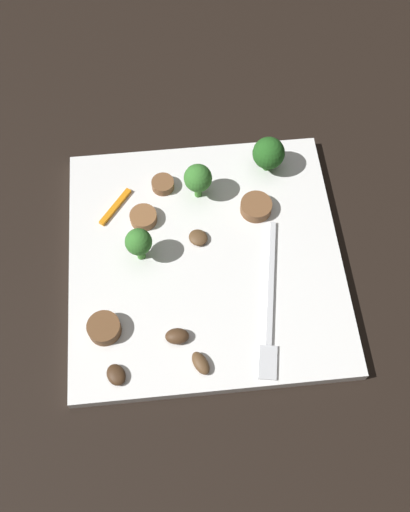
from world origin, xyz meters
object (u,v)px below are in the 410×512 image
object	(u,v)px
broccoli_floret_1	(202,178)
fork	(270,308)
mushroom_1	(177,336)
sausage_slice_1	(256,207)
mushroom_0	(198,238)
sausage_slice_2	(104,328)
broccoli_floret_2	(139,243)
sausage_slice_0	(163,184)
mushroom_3	(116,375)
mushroom_2	(201,363)
pepper_strip_0	(115,207)
plate	(205,259)
broccoli_floret_0	(269,153)
sausage_slice_3	(143,217)

from	to	relation	value
broccoli_floret_1	fork	bearing A→B (deg)	21.03
mushroom_1	sausage_slice_1	bearing A→B (deg)	145.09
fork	mushroom_0	world-z (taller)	mushroom_0
mushroom_0	sausage_slice_1	bearing A→B (deg)	114.76
broccoli_floret_1	sausage_slice_2	size ratio (longest dim) A/B	1.45
broccoli_floret_2	mushroom_0	world-z (taller)	broccoli_floret_2
sausage_slice_2	mushroom_0	size ratio (longest dim) A/B	1.57
sausage_slice_0	sausage_slice_2	xyz separation A→B (m)	(0.17, -0.07, 0.00)
mushroom_3	mushroom_2	bearing A→B (deg)	92.35
sausage_slice_2	mushroom_0	world-z (taller)	sausage_slice_2
mushroom_0	mushroom_2	distance (m)	0.14
fork	broccoli_floret_2	xyz separation A→B (m)	(-0.08, -0.13, 0.03)
sausage_slice_2	mushroom_3	world-z (taller)	sausage_slice_2
broccoli_floret_2	mushroom_1	distance (m)	0.11
fork	pepper_strip_0	xyz separation A→B (m)	(-0.14, -0.16, 0.00)
plate	sausage_slice_1	world-z (taller)	sausage_slice_1
sausage_slice_0	mushroom_0	world-z (taller)	sausage_slice_0
mushroom_2	broccoli_floret_1	bearing A→B (deg)	174.22
plate	sausage_slice_2	world-z (taller)	sausage_slice_2
sausage_slice_1	fork	bearing A→B (deg)	-0.89
fork	mushroom_2	size ratio (longest dim) A/B	6.92
plate	sausage_slice_1	distance (m)	0.08
broccoli_floret_2	mushroom_2	size ratio (longest dim) A/B	1.83
sausage_slice_2	broccoli_floret_1	bearing A→B (deg)	143.72
broccoli_floret_1	pepper_strip_0	bearing A→B (deg)	-85.01
broccoli_floret_1	mushroom_2	size ratio (longest dim) A/B	1.90
sausage_slice_0	mushroom_0	distance (m)	0.08
mushroom_2	plate	bearing A→B (deg)	172.39
broccoli_floret_0	sausage_slice_3	xyz separation A→B (m)	(0.06, -0.15, -0.02)
broccoli_floret_0	mushroom_2	bearing A→B (deg)	-23.46
fork	mushroom_1	xyz separation A→B (m)	(0.02, -0.10, 0.00)
fork	sausage_slice_0	world-z (taller)	sausage_slice_0
fork	broccoli_floret_2	world-z (taller)	broccoli_floret_2
plate	fork	bearing A→B (deg)	41.90
mushroom_2	sausage_slice_2	bearing A→B (deg)	-115.56
broccoli_floret_0	mushroom_1	xyz separation A→B (m)	(0.20, -0.12, -0.02)
pepper_strip_0	broccoli_floret_2	bearing A→B (deg)	22.30
broccoli_floret_1	sausage_slice_2	world-z (taller)	broccoli_floret_1
sausage_slice_3	pepper_strip_0	size ratio (longest dim) A/B	0.56
sausage_slice_3	mushroom_2	size ratio (longest dim) A/B	1.18
sausage_slice_3	sausage_slice_0	bearing A→B (deg)	149.75
fork	mushroom_3	bearing A→B (deg)	-60.45
sausage_slice_0	sausage_slice_3	size ratio (longest dim) A/B	0.86
sausage_slice_0	pepper_strip_0	size ratio (longest dim) A/B	0.48
plate	broccoli_floret_1	xyz separation A→B (m)	(-0.08, 0.00, 0.04)
broccoli_floret_1	mushroom_0	xyz separation A→B (m)	(0.06, -0.01, -0.03)
mushroom_0	mushroom_3	xyz separation A→B (m)	(0.15, -0.09, 0.00)
mushroom_1	pepper_strip_0	distance (m)	0.17
sausage_slice_2	sausage_slice_3	world-z (taller)	sausage_slice_2
fork	broccoli_floret_0	bearing A→B (deg)	-176.73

